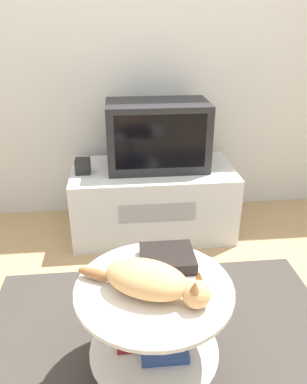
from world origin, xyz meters
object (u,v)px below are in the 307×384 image
at_px(dvd_box, 167,258).
at_px(cat, 152,281).
at_px(tv, 157,135).
at_px(speaker, 83,166).

relative_size(dvd_box, cat, 0.45).
bearing_deg(tv, speaker, -172.20).
xyz_separation_m(dvd_box, cat, (-0.08, -0.19, 0.04)).
bearing_deg(dvd_box, cat, -114.37).
bearing_deg(speaker, tv, 7.80).
relative_size(speaker, dvd_box, 0.43).
distance_m(dvd_box, cat, 0.21).
height_order(tv, dvd_box, tv).
bearing_deg(tv, cat, -97.20).
height_order(speaker, dvd_box, speaker).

